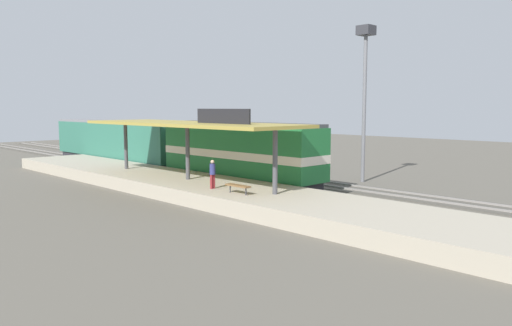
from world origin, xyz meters
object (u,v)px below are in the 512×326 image
locomotive (239,152)px  person_waiting (213,173)px  light_mast (365,71)px  platform_bench (238,186)px  passenger_carriage_single (116,142)px

locomotive → person_waiting: (-5.86, -4.11, -0.56)m
locomotive → light_mast: size_ratio=1.23×
locomotive → platform_bench: bearing=-132.8°
platform_bench → person_waiting: size_ratio=0.99×
locomotive → light_mast: (7.80, -5.48, 5.99)m
passenger_carriage_single → person_waiting: 22.88m
passenger_carriage_single → light_mast: 25.48m
light_mast → locomotive: bearing=144.9°
light_mast → person_waiting: bearing=174.3°
locomotive → person_waiting: locomotive is taller
platform_bench → locomotive: size_ratio=0.12×
person_waiting → light_mast: bearing=-5.7°
passenger_carriage_single → light_mast: light_mast is taller
light_mast → person_waiting: (-13.66, 1.37, -6.54)m
light_mast → person_waiting: light_mast is taller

